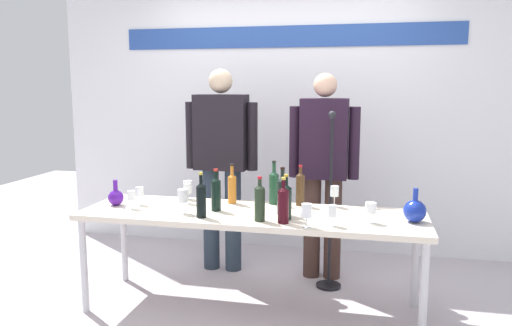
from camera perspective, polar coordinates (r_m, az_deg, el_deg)
ground_plane at (r=3.79m, az=-0.52°, el=-16.20°), size 10.00×10.00×0.00m
back_wall at (r=4.93m, az=3.51°, el=7.62°), size 4.60×0.11×3.00m
display_table at (r=3.56m, az=-0.53°, el=-6.42°), size 2.41×0.70×0.72m
decanter_blue_left at (r=3.88m, az=-15.60°, el=-3.74°), size 0.11×0.11×0.19m
decanter_blue_right at (r=3.44m, az=17.56°, el=-5.17°), size 0.15×0.15×0.23m
presenter_left at (r=4.31m, az=-3.94°, el=0.79°), size 0.63×0.22×1.74m
presenter_right at (r=4.15m, az=7.67°, el=-0.17°), size 0.57×0.22×1.70m
wine_bottle_0 at (r=3.40m, az=-6.24°, el=-4.06°), size 0.07×0.07×0.31m
wine_bottle_1 at (r=3.35m, az=3.41°, el=-4.25°), size 0.08×0.08×0.30m
wine_bottle_2 at (r=3.74m, az=5.04°, el=-2.82°), size 0.06×0.06×0.30m
wine_bottle_3 at (r=3.80m, az=-2.73°, el=-2.73°), size 0.06×0.06×0.30m
wine_bottle_4 at (r=3.30m, az=0.42°, el=-4.38°), size 0.07×0.07×0.30m
wine_bottle_5 at (r=3.46m, az=3.01°, el=-3.57°), size 0.07×0.07×0.33m
wine_bottle_6 at (r=3.58m, az=-4.56°, el=-3.37°), size 0.07×0.07×0.30m
wine_bottle_7 at (r=3.77m, az=2.04°, el=-2.65°), size 0.07×0.07×0.33m
wine_bottle_8 at (r=3.25m, az=3.12°, el=-4.63°), size 0.07×0.07×0.30m
wine_glass_left_0 at (r=3.84m, az=-13.05°, el=-3.26°), size 0.06×0.06×0.13m
wine_glass_left_1 at (r=3.74m, az=-13.92°, el=-3.66°), size 0.06×0.06×0.13m
wine_glass_left_2 at (r=3.82m, az=-7.78°, el=-2.98°), size 0.06×0.06×0.15m
wine_glass_left_3 at (r=3.96m, az=-7.72°, el=-2.66°), size 0.07×0.07×0.15m
wine_glass_left_4 at (r=3.53m, az=-8.31°, el=-3.73°), size 0.07×0.07×0.17m
wine_glass_right_0 at (r=3.73m, az=8.89°, el=-3.23°), size 0.06×0.06×0.15m
wine_glass_right_1 at (r=3.17m, az=5.76°, el=-5.42°), size 0.07×0.07×0.15m
wine_glass_right_2 at (r=3.23m, az=8.65°, el=-5.44°), size 0.06×0.06×0.14m
wine_glass_right_3 at (r=3.34m, az=12.87°, el=-5.03°), size 0.07×0.07×0.14m
microphone_stand at (r=4.05m, az=8.35°, el=-7.62°), size 0.20×0.20×1.41m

